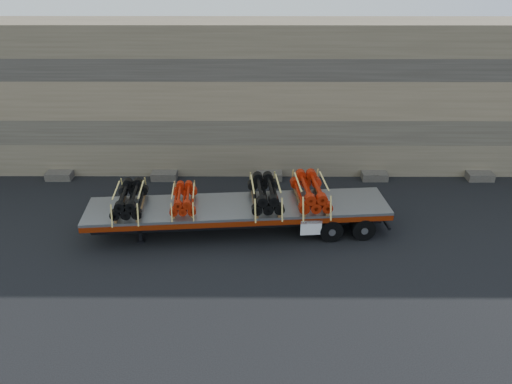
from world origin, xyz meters
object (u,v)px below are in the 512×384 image
bundle_midrear (265,194)px  bundle_rear (310,192)px  bundle_front (130,200)px  bundle_midfront (184,199)px  trailer (238,218)px

bundle_midrear → bundle_rear: size_ratio=0.96×
bundle_front → bundle_midrear: (5.04, 0.42, 0.02)m
bundle_midfront → trailer: bearing=0.0°
bundle_rear → bundle_front: bearing=-180.0°
trailer → bundle_front: (-4.01, -0.34, 0.97)m
bundle_front → bundle_rear: size_ratio=0.91×
trailer → bundle_midfront: size_ratio=6.10×
bundle_front → bundle_midfront: 1.99m
bundle_front → bundle_midrear: size_ratio=0.94×
trailer → bundle_rear: size_ratio=4.69×
trailer → bundle_rear: 2.94m
bundle_midfront → bundle_midrear: 3.07m
bundle_midfront → bundle_rear: (4.78, 0.40, 0.10)m
bundle_midrear → bundle_midfront: bearing=180.0°
trailer → bundle_midfront: bearing=180.0°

